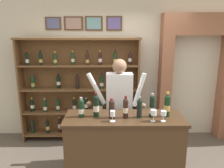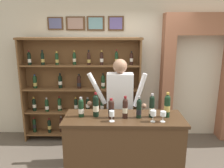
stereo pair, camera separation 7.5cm
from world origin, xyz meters
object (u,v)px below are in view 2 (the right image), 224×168
Objects in this scene: tasting_counter at (123,150)px; wine_glass_left at (112,114)px; tasting_bottle_bianco at (81,108)px; wine_glass_center at (153,113)px; shopkeeper at (120,101)px; tasting_bottle_grappa at (111,108)px; tasting_bottle_prosecco at (152,106)px; tasting_bottle_chianti at (167,106)px; wine_glass_right at (163,114)px; wine_shelf at (81,88)px; tasting_bottle_rosso at (125,108)px; tasting_bottle_brunello at (139,108)px; tasting_bottle_super_tuscan at (96,105)px.

wine_glass_left is at bearing -137.06° from tasting_counter.
tasting_bottle_bianco reaches higher than wine_glass_center.
shopkeeper is 0.58m from tasting_bottle_grappa.
tasting_bottle_chianti is at bearing 3.18° from tasting_bottle_prosecco.
shopkeeper is 0.68m from tasting_bottle_prosecco.
tasting_bottle_grappa is 1.92× the size of wine_glass_right.
tasting_counter is at bearing -59.97° from wine_shelf.
tasting_bottle_chianti is at bearing -39.27° from shopkeeper.
tasting_bottle_grappa is 0.18m from tasting_bottle_rosso.
shopkeeper is 0.69m from wine_glass_left.
wine_glass_right reaches higher than tasting_counter.
wine_shelf is 8.39× the size of tasting_bottle_bianco.
tasting_bottle_chianti is (0.63, -0.51, 0.10)m from shopkeeper.
shopkeeper is 5.76× the size of tasting_bottle_brunello.
wine_glass_center reaches higher than wine_glass_left.
shopkeeper is 0.87m from wine_glass_right.
wine_shelf is 8.49× the size of tasting_bottle_grappa.
tasting_bottle_brunello is at bearing 19.45° from wine_glass_left.
tasting_bottle_brunello is at bearing -6.66° from tasting_counter.
tasting_bottle_prosecco is at bearing 1.38° from tasting_counter.
tasting_bottle_super_tuscan is 0.58m from tasting_bottle_brunello.
tasting_bottle_prosecco is 2.26× the size of wine_glass_left.
tasting_bottle_prosecco is at bearing -49.30° from wine_shelf.
tasting_bottle_brunello is 0.38m from wine_glass_left.
tasting_bottle_bianco reaches higher than tasting_bottle_grappa.
tasting_bottle_super_tuscan is 0.22m from tasting_bottle_grappa.
tasting_bottle_super_tuscan reaches higher than tasting_bottle_bianco.
tasting_bottle_brunello is 0.91× the size of tasting_bottle_prosecco.
tasting_counter is 4.95× the size of tasting_bottle_prosecco.
wine_shelf is 1.42× the size of tasting_counter.
wine_glass_left is (0.22, -0.17, -0.06)m from tasting_bottle_super_tuscan.
wine_shelf is at bearing 135.67° from tasting_bottle_chianti.
tasting_bottle_rosso is at bearing -3.27° from tasting_bottle_bianco.
shopkeeper is at bearing 140.73° from tasting_bottle_chianti.
tasting_bottle_rosso is at bearing -174.29° from tasting_bottle_prosecco.
tasting_counter is at bearing -177.97° from tasting_bottle_chianti.
wine_shelf reaches higher than tasting_bottle_brunello.
tasting_bottle_bianco is 1.80× the size of wine_glass_center.
tasting_bottle_grappa is at bearing 169.48° from wine_glass_right.
tasting_bottle_grappa is 1.77× the size of wine_glass_center.
tasting_bottle_super_tuscan is (0.40, -1.32, 0.11)m from wine_shelf.
tasting_bottle_super_tuscan is 0.28m from wine_glass_left.
tasting_bottle_prosecco is (1.15, -1.33, 0.11)m from wine_shelf.
tasting_bottle_brunello is at bearing -54.52° from wine_shelf.
tasting_bottle_chianti is at bearing 12.96° from wine_glass_left.
tasting_bottle_grappa reaches higher than wine_glass_right.
wine_glass_center is (0.53, -0.00, 0.02)m from wine_glass_left.
tasting_counter is at bearing 173.34° from tasting_bottle_brunello.
wine_shelf is at bearing 112.41° from wine_glass_left.
shopkeeper is (-0.05, 0.53, 0.56)m from tasting_counter.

